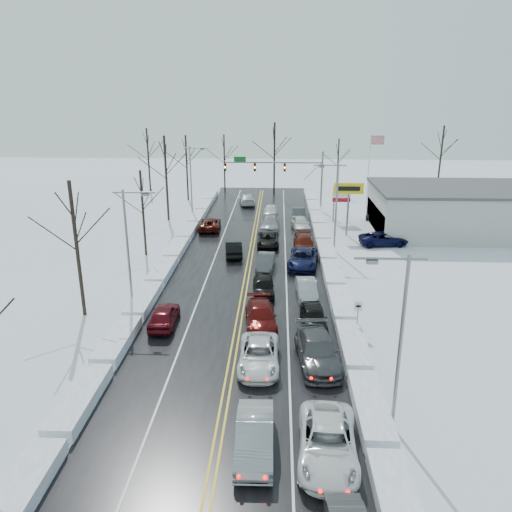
{
  "coord_description": "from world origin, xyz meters",
  "views": [
    {
      "loc": [
        2.71,
        -38.99,
        15.94
      ],
      "look_at": [
        0.9,
        0.75,
        2.5
      ],
      "focal_mm": 35.0,
      "sensor_mm": 36.0,
      "label": 1
    }
  ],
  "objects_px": {
    "tires_plus_sign": "(349,192)",
    "dealership_building": "(463,210)",
    "flagpole": "(370,165)",
    "traffic_signal_mast": "(284,170)",
    "oncoming_car_0": "(234,255)"
  },
  "relations": [
    {
      "from": "tires_plus_sign",
      "to": "flagpole",
      "type": "relative_size",
      "value": 0.6
    },
    {
      "from": "dealership_building",
      "to": "oncoming_car_0",
      "type": "xyz_separation_m",
      "value": [
        -25.68,
        -9.79,
        -2.66
      ]
    },
    {
      "from": "traffic_signal_mast",
      "to": "oncoming_car_0",
      "type": "height_order",
      "value": "traffic_signal_mast"
    },
    {
      "from": "oncoming_car_0",
      "to": "traffic_signal_mast",
      "type": "bearing_deg",
      "value": -111.93
    },
    {
      "from": "tires_plus_sign",
      "to": "dealership_building",
      "type": "relative_size",
      "value": 0.29
    },
    {
      "from": "traffic_signal_mast",
      "to": "flagpole",
      "type": "distance_m",
      "value": 11.9
    },
    {
      "from": "tires_plus_sign",
      "to": "flagpole",
      "type": "xyz_separation_m",
      "value": [
        4.67,
        14.01,
        0.93
      ]
    },
    {
      "from": "tires_plus_sign",
      "to": "dealership_building",
      "type": "xyz_separation_m",
      "value": [
        13.48,
        2.01,
        -2.34
      ]
    },
    {
      "from": "tires_plus_sign",
      "to": "dealership_building",
      "type": "bearing_deg",
      "value": 8.47
    },
    {
      "from": "traffic_signal_mast",
      "to": "dealership_building",
      "type": "distance_m",
      "value": 23.01
    },
    {
      "from": "oncoming_car_0",
      "to": "flagpole",
      "type": "bearing_deg",
      "value": -135.1
    },
    {
      "from": "traffic_signal_mast",
      "to": "flagpole",
      "type": "bearing_deg",
      "value": 9.73
    },
    {
      "from": "dealership_building",
      "to": "traffic_signal_mast",
      "type": "bearing_deg",
      "value": 154.05
    },
    {
      "from": "tires_plus_sign",
      "to": "dealership_building",
      "type": "distance_m",
      "value": 13.82
    },
    {
      "from": "traffic_signal_mast",
      "to": "dealership_building",
      "type": "relative_size",
      "value": 0.65
    }
  ]
}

